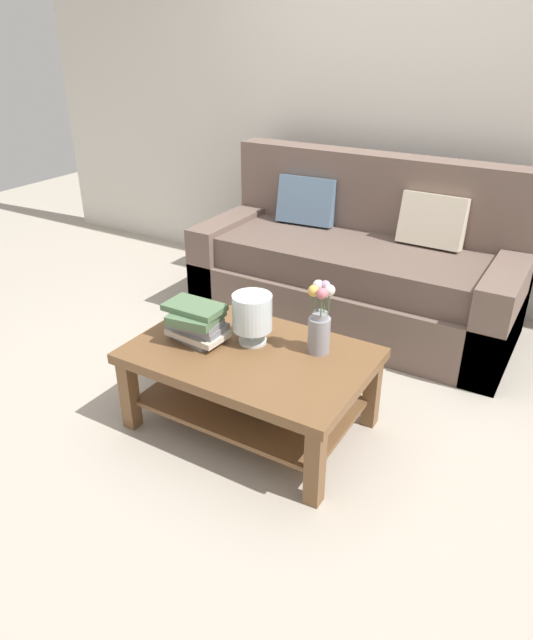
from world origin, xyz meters
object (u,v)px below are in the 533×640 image
(coffee_table, at_px, (252,373))
(glass_hurricane_vase, at_px, (252,314))
(book_stack_main, at_px, (197,322))
(flower_pitcher, at_px, (320,323))
(couch, at_px, (358,268))

(coffee_table, bearing_deg, glass_hurricane_vase, 118.27)
(book_stack_main, distance_m, flower_pitcher, 0.60)
(book_stack_main, xyz_separation_m, glass_hurricane_vase, (0.24, 0.12, 0.06))
(coffee_table, distance_m, book_stack_main, 0.36)
(book_stack_main, relative_size, glass_hurricane_vase, 1.22)
(couch, height_order, glass_hurricane_vase, couch)
(couch, height_order, coffee_table, couch)
(coffee_table, distance_m, glass_hurricane_vase, 0.29)
(glass_hurricane_vase, xyz_separation_m, flower_pitcher, (0.31, 0.08, 0.00))
(coffee_table, height_order, flower_pitcher, flower_pitcher)
(couch, distance_m, book_stack_main, 1.45)
(couch, bearing_deg, book_stack_main, -100.17)
(book_stack_main, bearing_deg, flower_pitcher, 20.12)
(flower_pitcher, bearing_deg, glass_hurricane_vase, -165.13)
(couch, bearing_deg, coffee_table, -88.70)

